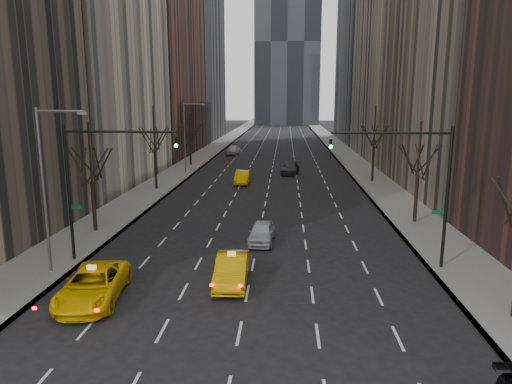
# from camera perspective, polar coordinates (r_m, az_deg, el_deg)

# --- Properties ---
(sidewalk_left) EXTENTS (4.50, 320.00, 0.15)m
(sidewalk_left) POSITION_cam_1_polar(r_m,az_deg,el_deg) (85.05, -5.85, 5.07)
(sidewalk_left) COLOR slate
(sidewalk_left) RESTS_ON ground
(sidewalk_right) EXTENTS (4.50, 320.00, 0.15)m
(sidewalk_right) POSITION_cam_1_polar(r_m,az_deg,el_deg) (84.52, 10.82, 4.88)
(sidewalk_right) COLOR slate
(sidewalk_right) RESTS_ON ground
(bld_left_far) EXTENTS (14.00, 28.00, 44.00)m
(bld_left_far) POSITION_cam_1_polar(r_m,az_deg,el_deg) (83.62, -13.32, 19.79)
(bld_left_far) COLOR brown
(bld_left_far) RESTS_ON ground
(bld_left_deep) EXTENTS (14.00, 30.00, 60.00)m
(bld_left_deep) POSITION_cam_1_polar(r_m,az_deg,el_deg) (113.65, -8.82, 21.76)
(bld_left_deep) COLOR #5E5E62
(bld_left_deep) RESTS_ON ground
(bld_right_deep) EXTENTS (14.00, 30.00, 58.00)m
(bld_right_deep) POSITION_cam_1_polar(r_m,az_deg,el_deg) (111.81, 14.82, 21.18)
(bld_right_deep) COLOR #5E5E62
(bld_right_deep) RESTS_ON ground
(tree_lw_b) EXTENTS (3.36, 3.50, 7.82)m
(tree_lw_b) POSITION_cam_1_polar(r_m,az_deg,el_deg) (34.74, -19.79, 1.17)
(tree_lw_b) COLOR black
(tree_lw_b) RESTS_ON ground
(tree_lw_c) EXTENTS (3.36, 3.50, 8.74)m
(tree_lw_c) POSITION_cam_1_polar(r_m,az_deg,el_deg) (49.62, -12.53, 4.87)
(tree_lw_c) COLOR black
(tree_lw_c) RESTS_ON ground
(tree_lw_d) EXTENTS (3.36, 3.50, 7.36)m
(tree_lw_d) POSITION_cam_1_polar(r_m,az_deg,el_deg) (67.05, -8.24, 6.28)
(tree_lw_d) COLOR black
(tree_lw_d) RESTS_ON ground
(tree_rw_b) EXTENTS (3.36, 3.50, 7.82)m
(tree_rw_b) POSITION_cam_1_polar(r_m,az_deg,el_deg) (37.23, 19.54, 1.84)
(tree_rw_b) COLOR black
(tree_rw_b) RESTS_ON ground
(tree_rw_c) EXTENTS (3.36, 3.50, 8.74)m
(tree_rw_c) POSITION_cam_1_polar(r_m,az_deg,el_deg) (54.58, 14.51, 5.36)
(tree_rw_c) COLOR black
(tree_rw_c) RESTS_ON ground
(traffic_mast_left) EXTENTS (6.69, 0.39, 8.00)m
(traffic_mast_left) POSITION_cam_1_polar(r_m,az_deg,el_deg) (27.89, -19.42, 2.48)
(traffic_mast_left) COLOR black
(traffic_mast_left) RESTS_ON ground
(traffic_mast_right) EXTENTS (6.69, 0.39, 8.00)m
(traffic_mast_right) POSITION_cam_1_polar(r_m,az_deg,el_deg) (26.67, 19.53, 2.09)
(traffic_mast_right) COLOR black
(traffic_mast_right) RESTS_ON ground
(streetlight_near) EXTENTS (2.83, 0.22, 9.00)m
(streetlight_near) POSITION_cam_1_polar(r_m,az_deg,el_deg) (26.84, -24.50, 2.05)
(streetlight_near) COLOR slate
(streetlight_near) RESTS_ON ground
(streetlight_far) EXTENTS (2.83, 0.22, 9.00)m
(streetlight_far) POSITION_cam_1_polar(r_m,az_deg,el_deg) (59.82, -8.58, 7.63)
(streetlight_far) COLOR slate
(streetlight_far) RESTS_ON ground
(taxi_suv) EXTENTS (3.23, 5.89, 1.56)m
(taxi_suv) POSITION_cam_1_polar(r_m,az_deg,el_deg) (23.72, -19.69, -10.89)
(taxi_suv) COLOR yellow
(taxi_suv) RESTS_ON ground
(taxi_sedan) EXTENTS (1.77, 4.69, 1.53)m
(taxi_sedan) POSITION_cam_1_polar(r_m,az_deg,el_deg) (24.35, -3.05, -9.65)
(taxi_sedan) COLOR #D89F04
(taxi_sedan) RESTS_ON ground
(silver_sedan_ahead) EXTENTS (1.86, 4.19, 1.40)m
(silver_sedan_ahead) POSITION_cam_1_polar(r_m,az_deg,el_deg) (31.00, 0.71, -5.07)
(silver_sedan_ahead) COLOR #B0B2B8
(silver_sedan_ahead) RESTS_ON ground
(far_taxi) EXTENTS (1.62, 4.50, 1.48)m
(far_taxi) POSITION_cam_1_polar(r_m,az_deg,el_deg) (52.50, -1.69, 1.85)
(far_taxi) COLOR yellow
(far_taxi) RESTS_ON ground
(far_suv_grey) EXTENTS (2.74, 5.38, 1.49)m
(far_suv_grey) POSITION_cam_1_polar(r_m,az_deg,el_deg) (59.60, 4.30, 3.00)
(far_suv_grey) COLOR #313036
(far_suv_grey) RESTS_ON ground
(far_car_white) EXTENTS (2.32, 4.96, 1.64)m
(far_car_white) POSITION_cam_1_polar(r_m,az_deg,el_deg) (80.33, -2.89, 5.27)
(far_car_white) COLOR silver
(far_car_white) RESTS_ON ground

